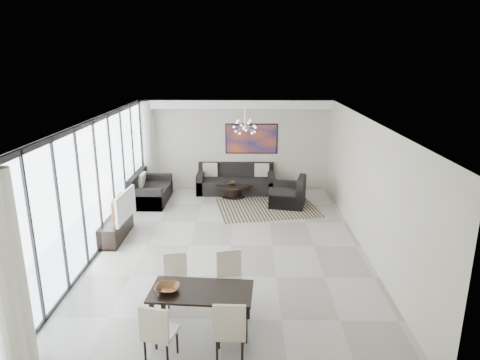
{
  "coord_description": "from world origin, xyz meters",
  "views": [
    {
      "loc": [
        0.38,
        -9.03,
        4.2
      ],
      "look_at": [
        0.19,
        1.11,
        1.25
      ],
      "focal_mm": 32.0,
      "sensor_mm": 36.0,
      "label": 1
    }
  ],
  "objects_px": {
    "coffee_table": "(234,189)",
    "dining_table": "(201,295)",
    "sofa_main": "(236,183)",
    "television": "(120,206)",
    "tv_console": "(116,228)"
  },
  "relations": [
    {
      "from": "tv_console",
      "to": "television",
      "type": "bearing_deg",
      "value": -10.21
    },
    {
      "from": "sofa_main",
      "to": "dining_table",
      "type": "bearing_deg",
      "value": -92.7
    },
    {
      "from": "coffee_table",
      "to": "dining_table",
      "type": "xyz_separation_m",
      "value": [
        -0.28,
        -6.7,
        0.36
      ]
    },
    {
      "from": "sofa_main",
      "to": "tv_console",
      "type": "distance_m",
      "value": 4.61
    },
    {
      "from": "television",
      "to": "dining_table",
      "type": "height_order",
      "value": "television"
    },
    {
      "from": "sofa_main",
      "to": "dining_table",
      "type": "height_order",
      "value": "sofa_main"
    },
    {
      "from": "sofa_main",
      "to": "television",
      "type": "distance_m",
      "value": 4.57
    },
    {
      "from": "sofa_main",
      "to": "tv_console",
      "type": "height_order",
      "value": "sofa_main"
    },
    {
      "from": "coffee_table",
      "to": "television",
      "type": "distance_m",
      "value": 4.16
    },
    {
      "from": "tv_console",
      "to": "dining_table",
      "type": "distance_m",
      "value": 4.26
    },
    {
      "from": "tv_console",
      "to": "dining_table",
      "type": "relative_size",
      "value": 0.93
    },
    {
      "from": "sofa_main",
      "to": "television",
      "type": "bearing_deg",
      "value": -125.03
    },
    {
      "from": "sofa_main",
      "to": "television",
      "type": "height_order",
      "value": "television"
    },
    {
      "from": "sofa_main",
      "to": "tv_console",
      "type": "relative_size",
      "value": 1.58
    },
    {
      "from": "tv_console",
      "to": "television",
      "type": "relative_size",
      "value": 1.29
    }
  ]
}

